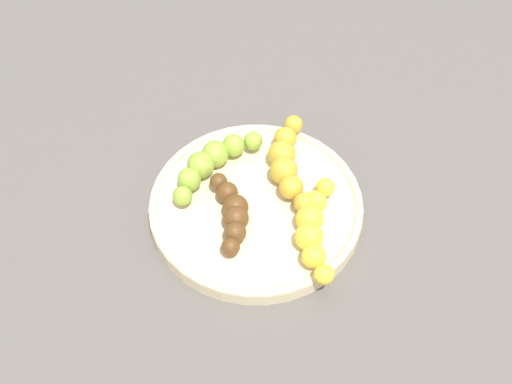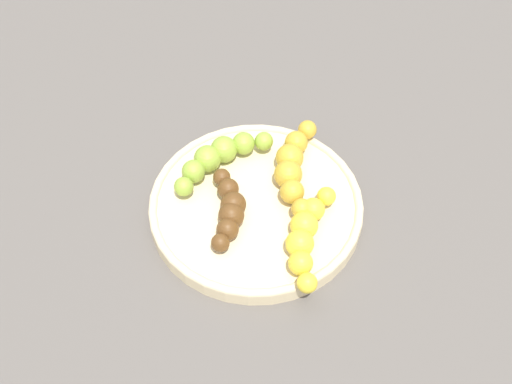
% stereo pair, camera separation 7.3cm
% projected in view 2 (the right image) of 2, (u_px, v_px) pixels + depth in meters
% --- Properties ---
extents(ground_plane, '(2.40, 2.40, 0.00)m').
position_uv_depth(ground_plane, '(256.00, 212.00, 0.76)').
color(ground_plane, '#56514C').
extents(fruit_bowl, '(0.25, 0.25, 0.02)m').
position_uv_depth(fruit_bowl, '(256.00, 206.00, 0.75)').
color(fruit_bowl, beige).
rests_on(fruit_bowl, ground_plane).
extents(banana_overripe, '(0.07, 0.10, 0.03)m').
position_uv_depth(banana_overripe, '(228.00, 208.00, 0.72)').
color(banana_overripe, '#593819').
rests_on(banana_overripe, fruit_bowl).
extents(banana_yellow, '(0.10, 0.11, 0.03)m').
position_uv_depth(banana_yellow, '(306.00, 235.00, 0.70)').
color(banana_yellow, yellow).
rests_on(banana_yellow, fruit_bowl).
extents(banana_spotted, '(0.10, 0.12, 0.03)m').
position_uv_depth(banana_spotted, '(293.00, 166.00, 0.76)').
color(banana_spotted, gold).
rests_on(banana_spotted, fruit_bowl).
extents(banana_green, '(0.14, 0.06, 0.03)m').
position_uv_depth(banana_green, '(218.00, 157.00, 0.77)').
color(banana_green, '#8CAD38').
rests_on(banana_green, fruit_bowl).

